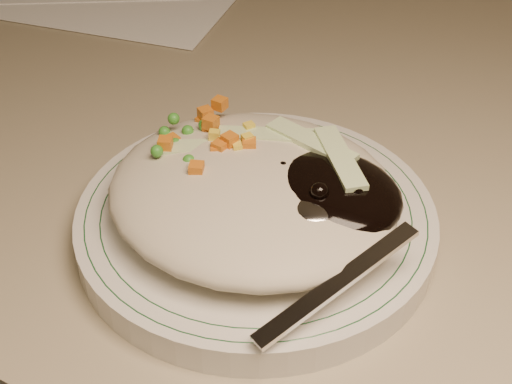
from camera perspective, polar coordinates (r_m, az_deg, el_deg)
The scene contains 4 objects.
desk at distance 0.73m, azimuth 10.27°, elevation -8.25°, with size 1.40×0.70×0.74m.
plate at distance 0.49m, azimuth -0.00°, elevation -2.40°, with size 0.24×0.24×0.02m, color silver.
plate_rim at distance 0.48m, azimuth -0.00°, elevation -1.50°, with size 0.23×0.23×0.00m.
meal at distance 0.46m, azimuth 0.42°, elevation 0.33°, with size 0.21×0.19×0.05m.
Camera 1 is at (0.13, 0.89, 1.07)m, focal length 50.00 mm.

